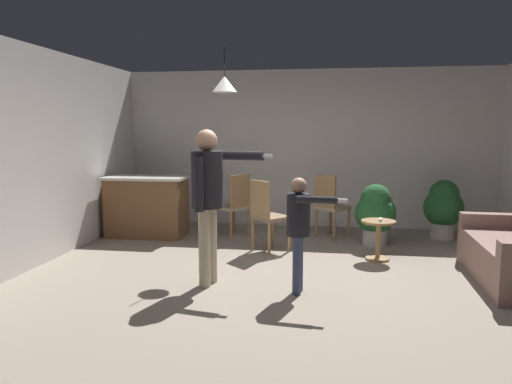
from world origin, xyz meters
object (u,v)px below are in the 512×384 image
Objects in this scene: side_table_by_couch at (378,235)px; dining_chair_centre_back at (235,203)px; person_adult at (208,190)px; dining_chair_by_counter at (267,213)px; kitchen_counter at (147,206)px; potted_plant_corner at (443,207)px; dining_chair_near_wall at (330,204)px; potted_plant_by_wall at (375,212)px; person_child at (299,222)px; spare_remote_on_table at (381,220)px.

dining_chair_centre_back is (-2.08, 0.98, 0.22)m from side_table_by_couch.
dining_chair_by_counter is (0.44, 1.49, -0.50)m from person_adult.
person_adult is at bearing -54.49° from kitchen_counter.
dining_chair_centre_back is 1.09× the size of potted_plant_corner.
dining_chair_by_counter is at bearing -93.03° from dining_chair_near_wall.
dining_chair_near_wall is (2.86, 0.28, 0.07)m from kitchen_counter.
person_child is at bearing -113.33° from potted_plant_by_wall.
potted_plant_corner reaches higher than spare_remote_on_table.
potted_plant_corner is at bearing 51.97° from side_table_by_couch.
potted_plant_by_wall is (0.03, 0.80, 0.17)m from side_table_by_couch.
dining_chair_centre_back is (-0.60, 0.80, 0.00)m from dining_chair_by_counter.
side_table_by_couch is 0.52× the size of dining_chair_near_wall.
spare_remote_on_table is at bearing 151.84° from person_child.
side_table_by_couch is (3.49, -0.90, -0.15)m from kitchen_counter.
person_child is 2.64m from dining_chair_near_wall.
side_table_by_couch is 0.31× the size of person_adult.
side_table_by_couch is 0.58× the size of potted_plant_by_wall.
potted_plant_by_wall is at bearing -150.16° from potted_plant_corner.
person_child is at bearing -116.38° from dining_chair_centre_back.
person_adult is at bearing -137.73° from dining_chair_centre_back.
potted_plant_corner is 1.81m from spare_remote_on_table.
dining_chair_near_wall is (0.31, 2.61, -0.20)m from person_child.
dining_chair_centre_back is (1.41, 0.08, 0.07)m from kitchen_counter.
person_adult is at bearing -62.95° from dining_chair_by_counter.
potted_plant_corner is (1.74, 0.24, -0.04)m from dining_chair_near_wall.
dining_chair_by_counter reaches higher than potted_plant_corner.
dining_chair_near_wall is at bearing 179.26° from person_child.
dining_chair_near_wall is 7.69× the size of spare_remote_on_table.
dining_chair_by_counter is 1.31m from dining_chair_near_wall.
potted_plant_by_wall is (2.11, -0.18, -0.05)m from dining_chair_centre_back.
potted_plant_corner is 1.01× the size of potted_plant_by_wall.
person_adult is 1.69× the size of dining_chair_near_wall.
person_adult is 4.10m from potted_plant_corner.
dining_chair_by_counter is at bearing -157.99° from potted_plant_by_wall.
person_child is at bearing -125.61° from potted_plant_corner.
kitchen_counter is 4.63m from potted_plant_corner.
side_table_by_couch is 2.31m from dining_chair_centre_back.
potted_plant_by_wall is at bearing 162.62° from person_child.
dining_chair_by_counter reaches higher than kitchen_counter.
person_child reaches higher than potted_plant_by_wall.
side_table_by_couch is at bearing -24.22° from dining_chair_near_wall.
dining_chair_by_counter is (2.01, -0.71, 0.07)m from kitchen_counter.
kitchen_counter is 1.41m from dining_chair_centre_back.
side_table_by_couch is 0.82m from potted_plant_by_wall.
kitchen_counter is 3.52m from potted_plant_by_wall.
person_child is 3.52m from potted_plant_corner.
potted_plant_corner is (2.59, 1.23, -0.04)m from dining_chair_by_counter.
person_adult is at bearing -138.07° from potted_plant_corner.
person_child is 1.20× the size of dining_chair_by_counter.
dining_chair_near_wall is 1.09× the size of potted_plant_corner.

